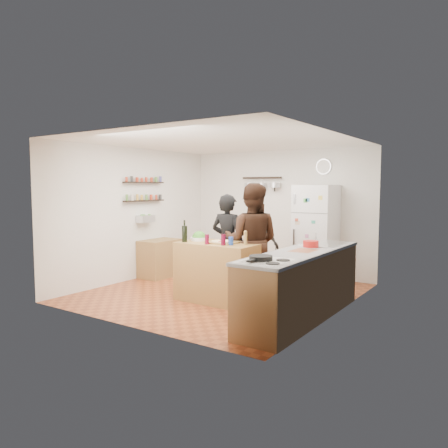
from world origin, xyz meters
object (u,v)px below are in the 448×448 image
Objects in this scene: person_center at (252,241)px; person_left at (228,243)px; red_bowl at (311,244)px; wall_clock at (324,167)px; person_back at (256,246)px; side_table at (160,258)px; salad_bowl at (199,239)px; salt_canister at (231,241)px; skillet at (261,258)px; prep_island at (219,272)px; counter_run at (301,286)px; wine_bottle at (185,234)px; pepper_mill at (245,239)px; fridge at (316,233)px.

person_left is at bearing -37.00° from person_center.
wall_clock is at bearing 107.50° from red_bowl.
person_back reaches higher than side_table.
salt_canister is (0.72, -0.17, 0.03)m from salad_bowl.
salad_bowl is 1.23× the size of red_bowl.
prep_island is at bearing 141.54° from skillet.
prep_island is at bearing -105.44° from wall_clock.
person_left reaches higher than counter_run.
person_back reaches higher than red_bowl.
red_bowl is (0.05, 1.35, 0.02)m from skillet.
wall_clock reaches higher than person_center.
salad_bowl is 0.16× the size of person_left.
counter_run is at bearing 142.26° from person_back.
red_bowl is (1.89, 0.50, -0.07)m from wine_bottle.
person_center is at bearing 172.38° from red_bowl.
prep_island is 1.45m from counter_run.
person_center reaches higher than pepper_mill.
wall_clock is at bearing 81.51° from salt_canister.
person_center is 1.78m from fridge.
wine_bottle is 0.17× the size of person_back.
person_left is (-0.68, 0.55, -0.17)m from pepper_mill.
skillet is at bearing -51.37° from pepper_mill.
wall_clock is (1.19, 2.72, 1.11)m from wine_bottle.
salad_bowl is 0.99× the size of skillet.
fridge is at bearing 108.06° from counter_run.
pepper_mill is 0.23m from salt_canister.
counter_run is at bearing -74.08° from wall_clock.
wall_clock is at bearing 74.56° from prep_island.
fridge is (0.92, 1.58, 0.07)m from person_left.
pepper_mill is at bearing 6.34° from prep_island.
red_bowl is 2.02m from fridge.
skillet is 0.15× the size of fridge.
salad_bowl is at bearing 180.00° from pepper_mill.
red_bowl reaches higher than prep_island.
side_table is (-2.00, 0.84, -0.09)m from prep_island.
person_back is at bearing -86.43° from person_center.
prep_island is at bearing -107.65° from fridge.
salt_canister reaches higher than skillet.
person_center is 1.06m from red_bowl.
salad_bowl is at bearing 174.58° from counter_run.
pepper_mill is at bearing 137.81° from person_left.
red_bowl is (1.05, -0.14, 0.05)m from person_center.
person_center is 2.43m from side_table.
prep_island is 4.17× the size of wall_clock.
pepper_mill is 0.61× the size of skillet.
salad_bowl reaches higher than counter_run.
person_left is 7.53× the size of red_bowl.
skillet is (-0.10, -0.94, 0.50)m from counter_run.
wine_bottle reaches higher than pepper_mill.
fridge is at bearing 62.37° from salad_bowl.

